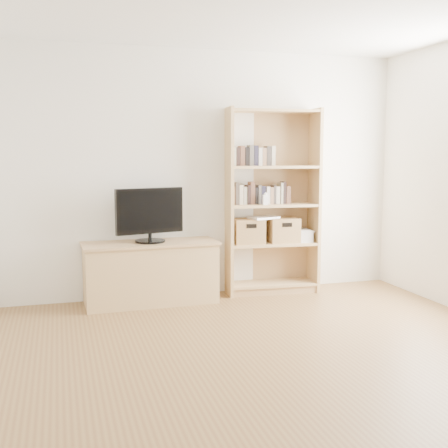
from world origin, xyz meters
name	(u,v)px	position (x,y,z in m)	size (l,w,h in m)	color
floor	(289,382)	(0.00, 0.00, 0.00)	(4.50, 5.00, 0.01)	brown
back_wall	(198,174)	(0.00, 2.50, 1.30)	(4.50, 0.02, 2.60)	white
tv_stand	(151,274)	(-0.57, 2.25, 0.30)	(1.32, 0.49, 0.60)	tan
bookshelf	(272,202)	(0.78, 2.32, 1.00)	(1.00, 0.36, 2.00)	tan
television	(150,215)	(-0.57, 2.25, 0.91)	(0.71, 0.05, 0.55)	black
books_row_mid	(272,194)	(0.78, 2.34, 1.09)	(0.81, 0.16, 0.22)	#916C4F
books_row_upper	(252,156)	(0.56, 2.36, 1.49)	(0.39, 0.15, 0.21)	#916C4F
baby_monitor	(265,200)	(0.66, 2.22, 1.03)	(0.06, 0.04, 0.11)	white
basket_left	(248,231)	(0.51, 2.34, 0.69)	(0.32, 0.26, 0.26)	#A6784B
basket_right	(283,230)	(0.90, 2.31, 0.69)	(0.32, 0.27, 0.27)	#A6784B
laptop	(264,218)	(0.68, 2.31, 0.83)	(0.30, 0.21, 0.02)	white
magazine_stack	(302,236)	(1.12, 2.29, 0.61)	(0.17, 0.24, 0.11)	beige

